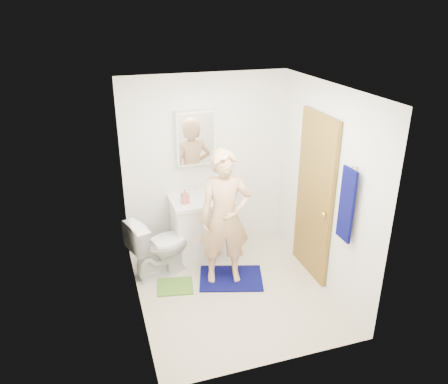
# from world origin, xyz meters

# --- Properties ---
(floor) EXTENTS (2.20, 2.40, 0.02)m
(floor) POSITION_xyz_m (0.00, 0.00, -0.01)
(floor) COLOR beige
(floor) RESTS_ON ground
(ceiling) EXTENTS (2.20, 2.40, 0.02)m
(ceiling) POSITION_xyz_m (0.00, 0.00, 2.41)
(ceiling) COLOR white
(ceiling) RESTS_ON ground
(wall_back) EXTENTS (2.20, 0.02, 2.40)m
(wall_back) POSITION_xyz_m (0.00, 1.21, 1.20)
(wall_back) COLOR white
(wall_back) RESTS_ON ground
(wall_front) EXTENTS (2.20, 0.02, 2.40)m
(wall_front) POSITION_xyz_m (0.00, -1.21, 1.20)
(wall_front) COLOR white
(wall_front) RESTS_ON ground
(wall_left) EXTENTS (0.02, 2.40, 2.40)m
(wall_left) POSITION_xyz_m (-1.11, 0.00, 1.20)
(wall_left) COLOR white
(wall_left) RESTS_ON ground
(wall_right) EXTENTS (0.02, 2.40, 2.40)m
(wall_right) POSITION_xyz_m (1.11, 0.00, 1.20)
(wall_right) COLOR white
(wall_right) RESTS_ON ground
(vanity_cabinet) EXTENTS (0.75, 0.55, 0.80)m
(vanity_cabinet) POSITION_xyz_m (-0.15, 0.91, 0.40)
(vanity_cabinet) COLOR white
(vanity_cabinet) RESTS_ON floor
(countertop) EXTENTS (0.79, 0.59, 0.05)m
(countertop) POSITION_xyz_m (-0.15, 0.91, 0.83)
(countertop) COLOR white
(countertop) RESTS_ON vanity_cabinet
(sink_basin) EXTENTS (0.40, 0.40, 0.03)m
(sink_basin) POSITION_xyz_m (-0.15, 0.91, 0.84)
(sink_basin) COLOR white
(sink_basin) RESTS_ON countertop
(faucet) EXTENTS (0.03, 0.03, 0.12)m
(faucet) POSITION_xyz_m (-0.15, 1.09, 0.91)
(faucet) COLOR silver
(faucet) RESTS_ON countertop
(medicine_cabinet) EXTENTS (0.50, 0.12, 0.70)m
(medicine_cabinet) POSITION_xyz_m (-0.15, 1.14, 1.60)
(medicine_cabinet) COLOR white
(medicine_cabinet) RESTS_ON wall_back
(mirror_panel) EXTENTS (0.46, 0.01, 0.66)m
(mirror_panel) POSITION_xyz_m (-0.15, 1.08, 1.60)
(mirror_panel) COLOR white
(mirror_panel) RESTS_ON wall_back
(door) EXTENTS (0.05, 0.80, 2.05)m
(door) POSITION_xyz_m (1.07, 0.15, 1.02)
(door) COLOR olive
(door) RESTS_ON ground
(door_knob) EXTENTS (0.07, 0.07, 0.07)m
(door_knob) POSITION_xyz_m (1.03, -0.17, 0.95)
(door_knob) COLOR gold
(door_knob) RESTS_ON door
(towel) EXTENTS (0.03, 0.24, 0.80)m
(towel) POSITION_xyz_m (1.03, -0.57, 1.25)
(towel) COLOR #080A50
(towel) RESTS_ON wall_right
(towel_hook) EXTENTS (0.06, 0.02, 0.02)m
(towel_hook) POSITION_xyz_m (1.07, -0.57, 1.67)
(towel_hook) COLOR silver
(towel_hook) RESTS_ON wall_right
(toilet) EXTENTS (0.87, 0.67, 0.79)m
(toilet) POSITION_xyz_m (-0.76, 0.66, 0.39)
(toilet) COLOR white
(toilet) RESTS_ON floor
(bath_mat) EXTENTS (0.90, 0.75, 0.02)m
(bath_mat) POSITION_xyz_m (0.04, 0.25, 0.01)
(bath_mat) COLOR #080A50
(bath_mat) RESTS_ON floor
(green_rug) EXTENTS (0.48, 0.43, 0.02)m
(green_rug) POSITION_xyz_m (-0.66, 0.29, 0.01)
(green_rug) COLOR #55882D
(green_rug) RESTS_ON floor
(soap_dispenser) EXTENTS (0.11, 0.11, 0.19)m
(soap_dispenser) POSITION_xyz_m (-0.38, 0.83, 0.95)
(soap_dispenser) COLOR #CF6960
(soap_dispenser) RESTS_ON countertop
(toothbrush_cup) EXTENTS (0.14, 0.14, 0.10)m
(toothbrush_cup) POSITION_xyz_m (0.15, 1.01, 0.90)
(toothbrush_cup) COLOR #654394
(toothbrush_cup) RESTS_ON countertop
(man) EXTENTS (0.67, 0.50, 1.66)m
(man) POSITION_xyz_m (-0.03, 0.27, 0.85)
(man) COLOR tan
(man) RESTS_ON bath_mat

